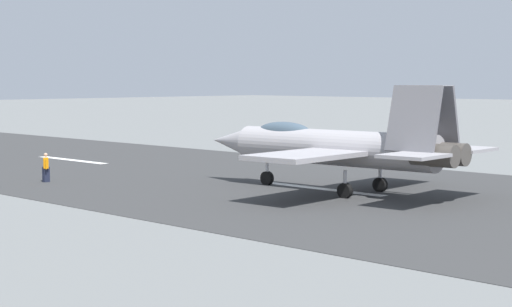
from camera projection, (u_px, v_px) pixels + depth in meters
ground_plane at (329, 190)px, 44.97m from camera, size 400.00×400.00×0.00m
runway_strip at (329, 190)px, 44.95m from camera, size 240.00×26.00×0.02m
fighter_jet at (335, 146)px, 43.95m from camera, size 16.26×13.53×5.60m
crew_person at (46, 168)px, 48.29m from camera, size 0.62×0.46×1.69m
marker_cone_mid at (352, 160)px, 58.58m from camera, size 0.44×0.44×0.55m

